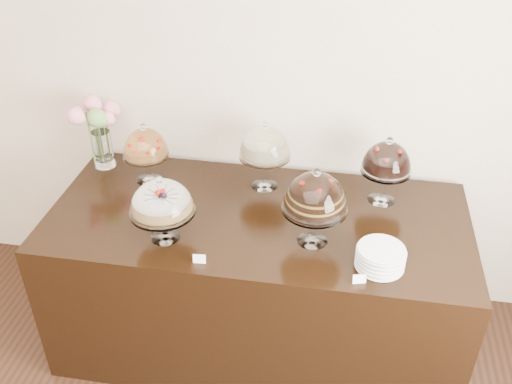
% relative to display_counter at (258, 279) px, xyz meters
% --- Properties ---
extents(wall_back, '(5.00, 0.04, 3.00)m').
position_rel_display_counter_xyz_m(wall_back, '(-0.29, 0.55, 1.05)').
color(wall_back, beige).
rests_on(wall_back, ground).
extents(display_counter, '(2.20, 1.00, 0.90)m').
position_rel_display_counter_xyz_m(display_counter, '(0.00, 0.00, 0.00)').
color(display_counter, black).
rests_on(display_counter, ground).
extents(cake_stand_sugar_sponge, '(0.32, 0.32, 0.35)m').
position_rel_display_counter_xyz_m(cake_stand_sugar_sponge, '(-0.42, -0.26, 0.67)').
color(cake_stand_sugar_sponge, white).
rests_on(cake_stand_sugar_sponge, display_counter).
extents(cake_stand_choco_layer, '(0.31, 0.31, 0.42)m').
position_rel_display_counter_xyz_m(cake_stand_choco_layer, '(0.30, -0.16, 0.72)').
color(cake_stand_choco_layer, white).
rests_on(cake_stand_choco_layer, display_counter).
extents(cake_stand_cheesecake, '(0.28, 0.28, 0.40)m').
position_rel_display_counter_xyz_m(cake_stand_cheesecake, '(-0.01, 0.29, 0.71)').
color(cake_stand_cheesecake, white).
rests_on(cake_stand_cheesecake, display_counter).
extents(cake_stand_dark_choco, '(0.27, 0.27, 0.39)m').
position_rel_display_counter_xyz_m(cake_stand_dark_choco, '(0.64, 0.26, 0.70)').
color(cake_stand_dark_choco, white).
rests_on(cake_stand_dark_choco, display_counter).
extents(cake_stand_fruit_tart, '(0.26, 0.26, 0.36)m').
position_rel_display_counter_xyz_m(cake_stand_fruit_tart, '(-0.67, 0.24, 0.67)').
color(cake_stand_fruit_tart, white).
rests_on(cake_stand_fruit_tart, display_counter).
extents(flower_vase, '(0.26, 0.31, 0.42)m').
position_rel_display_counter_xyz_m(flower_vase, '(-1.00, 0.35, 0.72)').
color(flower_vase, white).
rests_on(flower_vase, display_counter).
extents(plate_stack, '(0.22, 0.22, 0.10)m').
position_rel_display_counter_xyz_m(plate_stack, '(0.62, -0.30, 0.50)').
color(plate_stack, white).
rests_on(plate_stack, display_counter).
extents(price_card_left, '(0.06, 0.02, 0.04)m').
position_rel_display_counter_xyz_m(price_card_left, '(-0.21, -0.42, 0.47)').
color(price_card_left, white).
rests_on(price_card_left, display_counter).
extents(price_card_right, '(0.06, 0.03, 0.04)m').
position_rel_display_counter_xyz_m(price_card_right, '(0.54, -0.43, 0.47)').
color(price_card_right, white).
rests_on(price_card_right, display_counter).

